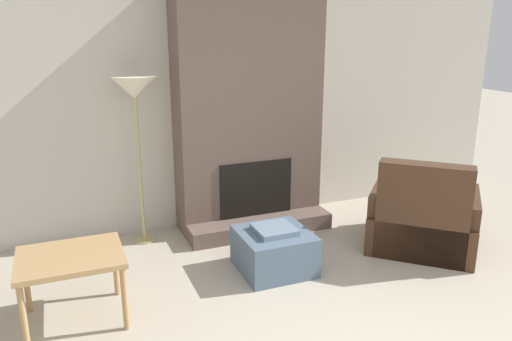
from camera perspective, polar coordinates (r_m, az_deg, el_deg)
name	(u,v)px	position (r m, az deg, el deg)	size (l,w,h in m)	color
wall_back	(240,104)	(5.50, -1.81, 7.64)	(6.89, 0.06, 2.60)	beige
fireplace	(249,112)	(5.27, -0.82, 6.67)	(1.55, 0.72, 2.60)	brown
ottoman	(274,250)	(4.52, 2.09, -9.08)	(0.62, 0.62, 0.41)	slate
armchair	(422,222)	(5.15, 18.47, -5.62)	(1.34, 1.33, 0.94)	#422819
side_table	(71,263)	(3.92, -20.41, -9.90)	(0.74, 0.61, 0.53)	tan
floor_lamp_left	(135,93)	(4.89, -13.69, 8.59)	(0.44, 0.44, 1.67)	tan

